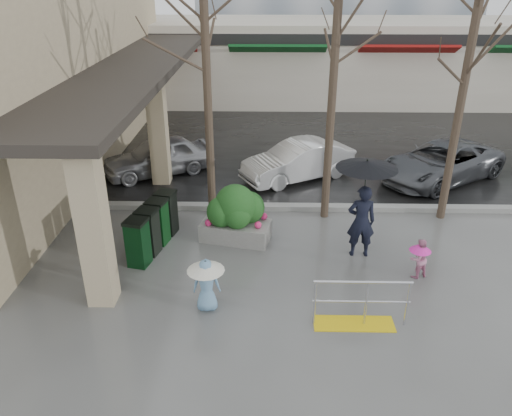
{
  "coord_description": "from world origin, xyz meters",
  "views": [
    {
      "loc": [
        -0.47,
        -9.18,
        6.41
      ],
      "look_at": [
        -0.71,
        1.39,
        1.3
      ],
      "focal_mm": 35.0,
      "sensor_mm": 36.0,
      "label": 1
    }
  ],
  "objects_px": {
    "tree_west": "(205,28)",
    "woman": "(363,199)",
    "news_boxes": "(153,227)",
    "car_c": "(441,162)",
    "car_b": "(298,161)",
    "child_pink": "(419,256)",
    "car_a": "(158,156)",
    "handrail": "(358,309)",
    "tree_mideast": "(472,38)",
    "planter": "(236,214)",
    "child_blue": "(206,280)",
    "tree_midwest": "(337,22)"
  },
  "relations": [
    {
      "from": "tree_mideast",
      "to": "news_boxes",
      "type": "relative_size",
      "value": 2.98
    },
    {
      "from": "handrail",
      "to": "child_pink",
      "type": "relative_size",
      "value": 1.98
    },
    {
      "from": "woman",
      "to": "news_boxes",
      "type": "distance_m",
      "value": 5.18
    },
    {
      "from": "woman",
      "to": "car_b",
      "type": "height_order",
      "value": "woman"
    },
    {
      "from": "car_a",
      "to": "child_pink",
      "type": "bearing_deg",
      "value": 21.56
    },
    {
      "from": "woman",
      "to": "tree_midwest",
      "type": "bearing_deg",
      "value": -73.34
    },
    {
      "from": "handrail",
      "to": "child_pink",
      "type": "xyz_separation_m",
      "value": [
        1.64,
        1.74,
        0.17
      ]
    },
    {
      "from": "tree_west",
      "to": "woman",
      "type": "xyz_separation_m",
      "value": [
        3.82,
        -2.11,
        -3.58
      ]
    },
    {
      "from": "tree_mideast",
      "to": "car_b",
      "type": "xyz_separation_m",
      "value": [
        -3.92,
        2.79,
        -4.23
      ]
    },
    {
      "from": "car_c",
      "to": "car_b",
      "type": "bearing_deg",
      "value": -124.35
    },
    {
      "from": "tree_midwest",
      "to": "tree_mideast",
      "type": "relative_size",
      "value": 1.08
    },
    {
      "from": "woman",
      "to": "child_pink",
      "type": "xyz_separation_m",
      "value": [
        1.18,
        -0.95,
        -0.96
      ]
    },
    {
      "from": "car_a",
      "to": "car_b",
      "type": "bearing_deg",
      "value": 58.26
    },
    {
      "from": "child_blue",
      "to": "car_b",
      "type": "relative_size",
      "value": 0.3
    },
    {
      "from": "woman",
      "to": "car_c",
      "type": "bearing_deg",
      "value": -124.9
    },
    {
      "from": "woman",
      "to": "child_blue",
      "type": "bearing_deg",
      "value": 33.18
    },
    {
      "from": "tree_west",
      "to": "child_blue",
      "type": "xyz_separation_m",
      "value": [
        0.33,
        -4.36,
        -4.37
      ]
    },
    {
      "from": "car_c",
      "to": "tree_west",
      "type": "bearing_deg",
      "value": -103.39
    },
    {
      "from": "tree_mideast",
      "to": "car_c",
      "type": "xyz_separation_m",
      "value": [
        0.78,
        2.8,
        -4.23
      ]
    },
    {
      "from": "news_boxes",
      "to": "car_b",
      "type": "bearing_deg",
      "value": 63.73
    },
    {
      "from": "tree_mideast",
      "to": "planter",
      "type": "relative_size",
      "value": 3.42
    },
    {
      "from": "tree_west",
      "to": "car_b",
      "type": "xyz_separation_m",
      "value": [
        2.58,
        2.79,
        -4.45
      ]
    },
    {
      "from": "planter",
      "to": "tree_midwest",
      "type": "bearing_deg",
      "value": 29.67
    },
    {
      "from": "planter",
      "to": "car_b",
      "type": "bearing_deg",
      "value": 66.45
    },
    {
      "from": "tree_midwest",
      "to": "child_blue",
      "type": "distance_m",
      "value": 6.9
    },
    {
      "from": "child_blue",
      "to": "news_boxes",
      "type": "relative_size",
      "value": 0.53
    },
    {
      "from": "tree_west",
      "to": "car_a",
      "type": "xyz_separation_m",
      "value": [
        -2.14,
        3.15,
        -4.45
      ]
    },
    {
      "from": "news_boxes",
      "to": "car_c",
      "type": "distance_m",
      "value": 9.76
    },
    {
      "from": "tree_mideast",
      "to": "news_boxes",
      "type": "distance_m",
      "value": 9.07
    },
    {
      "from": "child_pink",
      "to": "child_blue",
      "type": "distance_m",
      "value": 4.85
    },
    {
      "from": "child_pink",
      "to": "car_c",
      "type": "distance_m",
      "value": 6.28
    },
    {
      "from": "handrail",
      "to": "planter",
      "type": "height_order",
      "value": "planter"
    },
    {
      "from": "tree_midwest",
      "to": "car_a",
      "type": "bearing_deg",
      "value": 149.5
    },
    {
      "from": "planter",
      "to": "tree_mideast",
      "type": "bearing_deg",
      "value": 13.61
    },
    {
      "from": "tree_west",
      "to": "planter",
      "type": "bearing_deg",
      "value": -61.36
    },
    {
      "from": "woman",
      "to": "car_c",
      "type": "height_order",
      "value": "woman"
    },
    {
      "from": "woman",
      "to": "news_boxes",
      "type": "relative_size",
      "value": 1.15
    },
    {
      "from": "tree_mideast",
      "to": "car_b",
      "type": "relative_size",
      "value": 1.7
    },
    {
      "from": "woman",
      "to": "child_pink",
      "type": "bearing_deg",
      "value": 141.67
    },
    {
      "from": "woman",
      "to": "tree_west",
      "type": "bearing_deg",
      "value": -28.6
    },
    {
      "from": "handrail",
      "to": "news_boxes",
      "type": "distance_m",
      "value": 5.49
    },
    {
      "from": "tree_midwest",
      "to": "planter",
      "type": "relative_size",
      "value": 3.69
    },
    {
      "from": "news_boxes",
      "to": "car_a",
      "type": "relative_size",
      "value": 0.59
    },
    {
      "from": "handrail",
      "to": "planter",
      "type": "bearing_deg",
      "value": 127.34
    },
    {
      "from": "tree_midwest",
      "to": "news_boxes",
      "type": "relative_size",
      "value": 3.21
    },
    {
      "from": "car_b",
      "to": "tree_midwest",
      "type": "bearing_deg",
      "value": -17.16
    },
    {
      "from": "car_a",
      "to": "car_c",
      "type": "distance_m",
      "value": 9.43
    },
    {
      "from": "car_a",
      "to": "car_c",
      "type": "relative_size",
      "value": 0.82
    },
    {
      "from": "tree_mideast",
      "to": "planter",
      "type": "bearing_deg",
      "value": -166.39
    },
    {
      "from": "handrail",
      "to": "tree_mideast",
      "type": "distance_m",
      "value": 7.28
    }
  ]
}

